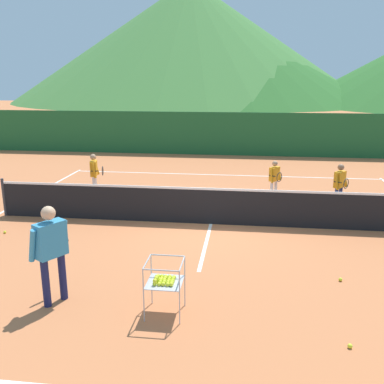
% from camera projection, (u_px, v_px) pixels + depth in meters
% --- Properties ---
extents(ground_plane, '(120.00, 120.00, 0.00)m').
position_uv_depth(ground_plane, '(211.00, 224.00, 11.07)').
color(ground_plane, '#C67042').
extents(line_baseline_far, '(11.96, 0.08, 0.01)m').
position_uv_depth(line_baseline_far, '(223.00, 175.00, 16.68)').
color(line_baseline_far, white).
rests_on(line_baseline_far, ground).
extents(line_service_center, '(0.08, 5.74, 0.01)m').
position_uv_depth(line_service_center, '(211.00, 224.00, 11.06)').
color(line_service_center, white).
rests_on(line_service_center, ground).
extents(tennis_net, '(11.50, 0.08, 1.05)m').
position_uv_depth(tennis_net, '(211.00, 206.00, 10.94)').
color(tennis_net, '#333338').
rests_on(tennis_net, ground).
extents(instructor, '(0.56, 0.84, 1.70)m').
position_uv_depth(instructor, '(51.00, 246.00, 6.94)').
color(instructor, '#191E4C').
rests_on(instructor, ground).
extents(student_0, '(0.53, 0.60, 1.37)m').
position_uv_depth(student_0, '(94.00, 171.00, 13.47)').
color(student_0, silver).
rests_on(student_0, ground).
extents(student_1, '(0.43, 0.69, 1.24)m').
position_uv_depth(student_1, '(275.00, 177.00, 13.07)').
color(student_1, silver).
rests_on(student_1, ground).
extents(student_2, '(0.47, 0.71, 1.34)m').
position_uv_depth(student_2, '(340.00, 182.00, 12.10)').
color(student_2, navy).
rests_on(student_2, ground).
extents(ball_cart, '(0.58, 0.58, 0.90)m').
position_uv_depth(ball_cart, '(164.00, 280.00, 6.70)').
color(ball_cart, '#B7B7BC').
rests_on(ball_cart, ground).
extents(tennis_ball_1, '(0.07, 0.07, 0.07)m').
position_uv_depth(tennis_ball_1, '(350.00, 346.00, 5.96)').
color(tennis_ball_1, yellow).
rests_on(tennis_ball_1, ground).
extents(tennis_ball_2, '(0.07, 0.07, 0.07)m').
position_uv_depth(tennis_ball_2, '(5.00, 232.00, 10.38)').
color(tennis_ball_2, yellow).
rests_on(tennis_ball_2, ground).
extents(tennis_ball_3, '(0.07, 0.07, 0.07)m').
position_uv_depth(tennis_ball_3, '(340.00, 279.00, 7.93)').
color(tennis_ball_3, yellow).
rests_on(tennis_ball_3, ground).
extents(windscreen_fence, '(26.32, 0.08, 2.11)m').
position_uv_depth(windscreen_fence, '(229.00, 134.00, 20.76)').
color(windscreen_fence, '#1E5B2D').
rests_on(windscreen_fence, ground).
extents(hill_0, '(58.90, 58.90, 19.50)m').
position_uv_depth(hill_0, '(190.00, 42.00, 72.00)').
color(hill_0, '#427A38').
rests_on(hill_0, ground).
extents(hill_2, '(46.25, 46.25, 12.83)m').
position_uv_depth(hill_2, '(225.00, 61.00, 67.29)').
color(hill_2, '#2D6628').
rests_on(hill_2, ground).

